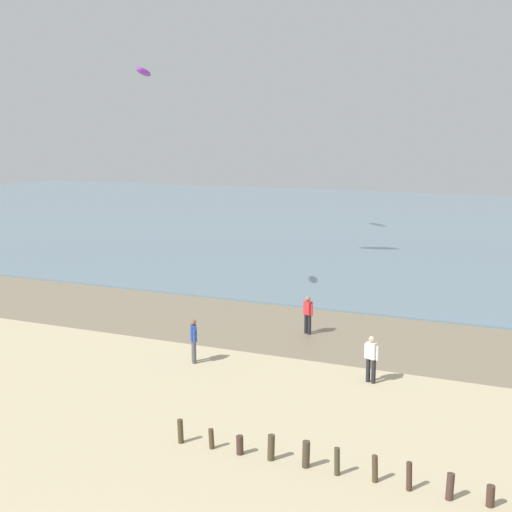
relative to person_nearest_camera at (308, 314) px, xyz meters
The scene contains 7 objects.
wet_sand_strip 3.30m from the person_nearest_camera, ahead, with size 120.00×7.57×0.01m, color #84755B.
sea 39.30m from the person_nearest_camera, 85.41° to the left, with size 160.00×70.00×0.10m, color slate.
groyne_mid 13.44m from the person_nearest_camera, 60.01° to the right, with size 13.23×0.37×0.75m.
person_nearest_camera is the anchor object (origin of this frame).
person_by_waterline 6.22m from the person_nearest_camera, 49.79° to the right, with size 0.55×0.32×1.71m.
person_left_flank 6.04m from the person_nearest_camera, 117.42° to the right, with size 0.39×0.48×1.71m.
kite_aloft_1 14.22m from the person_nearest_camera, 169.83° to the left, with size 2.03×0.65×0.32m, color purple.
Camera 1 is at (6.28, -7.10, 8.74)m, focal length 47.77 mm.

